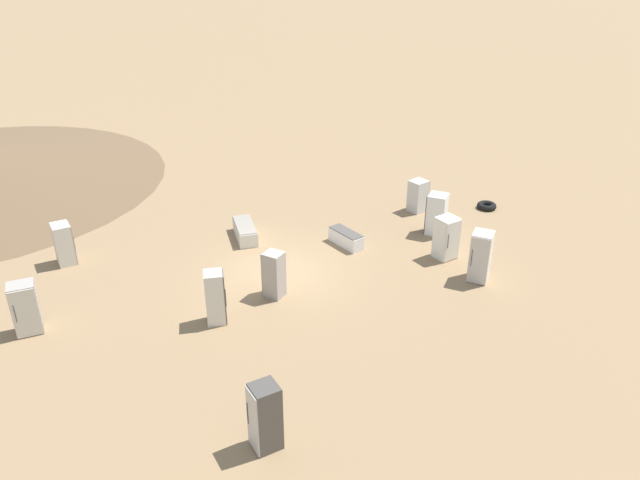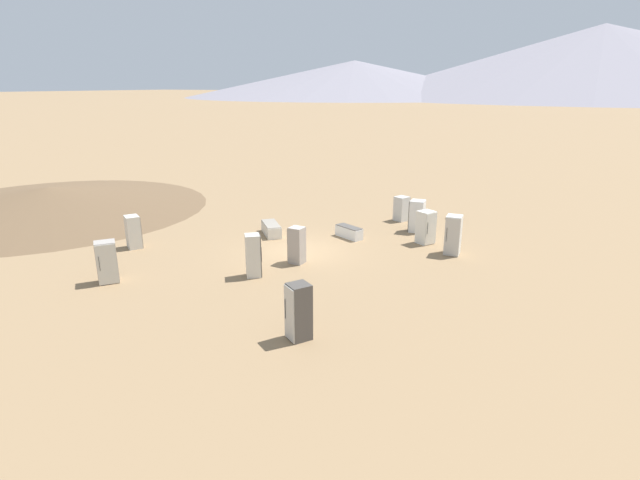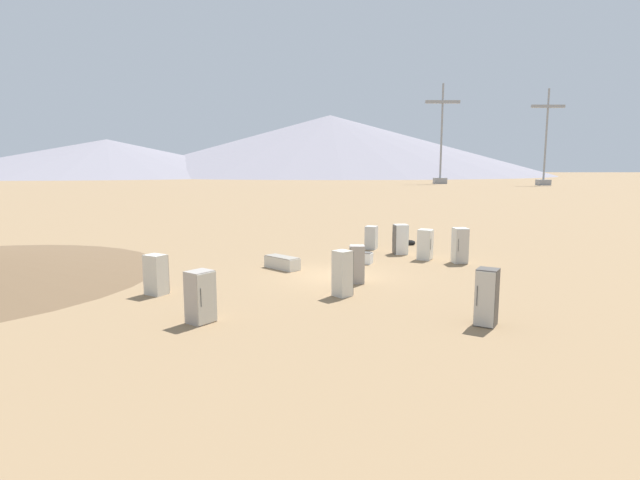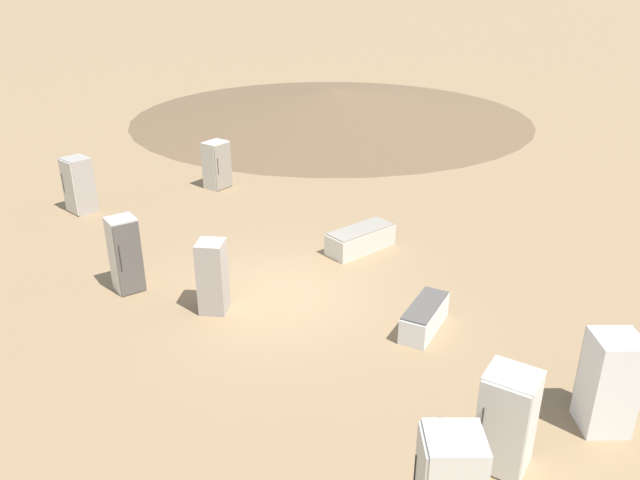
{
  "view_description": "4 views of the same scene",
  "coord_description": "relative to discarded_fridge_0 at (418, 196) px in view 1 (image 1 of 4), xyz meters",
  "views": [
    {
      "loc": [
        -10.9,
        16.51,
        11.35
      ],
      "look_at": [
        -1.2,
        -1.07,
        1.16
      ],
      "focal_mm": 35.0,
      "sensor_mm": 36.0,
      "label": 1
    },
    {
      "loc": [
        -11.42,
        19.28,
        7.61
      ],
      "look_at": [
        -1.3,
        0.18,
        0.82
      ],
      "focal_mm": 28.0,
      "sensor_mm": 36.0,
      "label": 2
    },
    {
      "loc": [
        1.22,
        22.41,
        4.95
      ],
      "look_at": [
        0.84,
        1.19,
        1.86
      ],
      "focal_mm": 28.0,
      "sensor_mm": 36.0,
      "label": 3
    },
    {
      "loc": [
        -12.48,
        -1.95,
        7.03
      ],
      "look_at": [
        0.56,
        -0.88,
        1.18
      ],
      "focal_mm": 35.0,
      "sensor_mm": 36.0,
      "label": 4
    }
  ],
  "objects": [
    {
      "name": "discarded_fridge_10",
      "position": [
        -2.49,
        3.6,
        0.12
      ],
      "size": [
        0.97,
        0.98,
        1.64
      ],
      "rotation": [
        0.0,
        0.0,
        1.09
      ],
      "color": "silver",
      "rests_on": "ground_plane"
    },
    {
      "name": "discarded_fridge_4",
      "position": [
        5.12,
        5.92,
        -0.4
      ],
      "size": [
        1.86,
        1.88,
        0.61
      ],
      "rotation": [
        0.0,
        0.0,
        0.78
      ],
      "color": "beige",
      "rests_on": "ground_plane"
    },
    {
      "name": "ground_plane",
      "position": [
        2.47,
        7.7,
        -0.71
      ],
      "size": [
        1000.0,
        1000.0,
        0.0
      ],
      "primitive_type": "plane",
      "color": "#937551"
    },
    {
      "name": "discarded_fridge_1",
      "position": [
        -1.84,
        14.97,
        0.2
      ],
      "size": [
        0.88,
        0.9,
        1.82
      ],
      "rotation": [
        0.0,
        0.0,
        5.73
      ],
      "color": "#4C4742",
      "rests_on": "ground_plane"
    },
    {
      "name": "discarded_fridge_0",
      "position": [
        0.0,
        0.0,
        0.0
      ],
      "size": [
        0.88,
        0.93,
        1.41
      ],
      "rotation": [
        0.0,
        0.0,
        2.77
      ],
      "color": "silver",
      "rests_on": "ground_plane"
    },
    {
      "name": "scrap_tire",
      "position": [
        -2.64,
        -1.71,
        -0.58
      ],
      "size": [
        0.85,
        0.85,
        0.26
      ],
      "color": "black",
      "rests_on": "ground_plane"
    },
    {
      "name": "discarded_fridge_7",
      "position": [
        9.77,
        10.86,
        0.09
      ],
      "size": [
        0.98,
        0.94,
        1.58
      ],
      "rotation": [
        0.0,
        0.0,
        2.6
      ],
      "color": "beige",
      "rests_on": "ground_plane"
    },
    {
      "name": "discarded_fridge_8",
      "position": [
        -4.07,
        4.63,
        0.22
      ],
      "size": [
        0.74,
        0.83,
        1.85
      ],
      "rotation": [
        0.0,
        0.0,
        0.08
      ],
      "color": "silver",
      "rests_on": "ground_plane"
    },
    {
      "name": "discarded_fridge_5",
      "position": [
        7.24,
        14.51,
        0.14
      ],
      "size": [
        1.02,
        1.03,
        1.69
      ],
      "rotation": [
        0.0,
        0.0,
        0.9
      ],
      "color": "#A89E93",
      "rests_on": "ground_plane"
    },
    {
      "name": "discarded_fridge_2",
      "position": [
        -1.46,
        1.8,
        0.15
      ],
      "size": [
        0.84,
        0.79,
        1.71
      ],
      "rotation": [
        0.0,
        0.0,
        4.8
      ],
      "color": "white",
      "rests_on": "ground_plane"
    },
    {
      "name": "discarded_fridge_6",
      "position": [
        1.27,
        4.5,
        -0.41
      ],
      "size": [
        1.66,
        1.13,
        0.6
      ],
      "rotation": [
        0.0,
        0.0,
        4.31
      ],
      "color": "white",
      "rests_on": "ground_plane"
    },
    {
      "name": "discarded_fridge_9",
      "position": [
        2.47,
        11.26,
        0.19
      ],
      "size": [
        0.86,
        0.85,
        1.79
      ],
      "rotation": [
        0.0,
        0.0,
        2.26
      ],
      "color": "beige",
      "rests_on": "ground_plane"
    },
    {
      "name": "discarded_fridge_3",
      "position": [
        1.72,
        9.04,
        0.11
      ],
      "size": [
        0.66,
        0.58,
        1.64
      ],
      "rotation": [
        0.0,
        0.0,
        4.69
      ],
      "color": "#A89E93",
      "rests_on": "ground_plane"
    }
  ]
}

